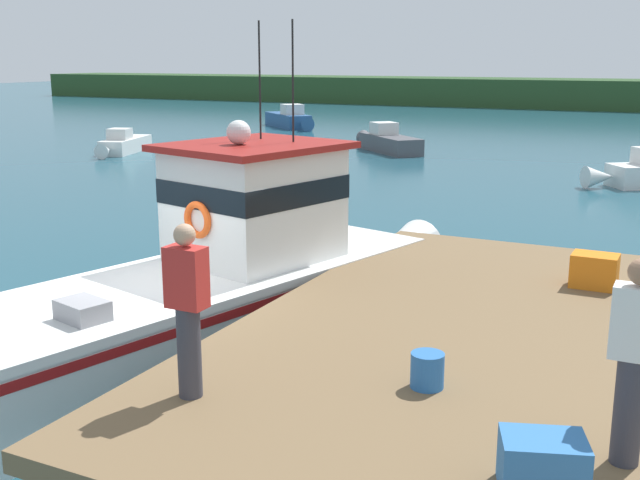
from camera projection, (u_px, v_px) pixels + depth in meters
The scene contains 14 objects.
ground_plane at pixel (170, 361), 11.19m from camera, with size 200.00×200.00×0.00m, color #1E4C5B.
dock at pixel (508, 344), 8.87m from camera, with size 6.00×9.00×1.20m.
main_fishing_boat at pixel (226, 280), 11.67m from camera, with size 4.47×9.94×4.80m.
crate_stack_near_edge at pixel (543, 465), 5.57m from camera, with size 0.60×0.44×0.42m, color #3370B2.
crate_single_far at pixel (594, 271), 10.58m from camera, with size 0.60×0.44×0.46m, color orange.
bait_bucket at pixel (427, 370), 7.37m from camera, with size 0.32×0.32×0.34m, color #2866B2.
deckhand_by_the_boat at pixel (633, 358), 5.84m from camera, with size 0.36×0.22×1.63m.
deckhand_further_back at pixel (187, 307), 7.02m from camera, with size 0.36×0.22×1.63m.
moored_boat_near_channel at pixel (290, 119), 48.03m from camera, with size 5.03×4.62×1.45m.
moored_boat_outer_mooring at pixel (387, 142), 35.97m from camera, with size 4.46×4.25×1.31m.
moored_boat_far_right at pixel (123, 144), 35.35m from camera, with size 2.18×4.52×1.14m.
mooring_buoy_channel_marker at pixel (163, 157), 32.23m from camera, with size 0.41×0.41×0.41m, color silver.
mooring_buoy_spare_mooring at pixel (195, 150), 34.55m from camera, with size 0.43×0.43×0.43m, color red.
far_shoreline at pixel (624, 94), 65.00m from camera, with size 120.00×8.00×2.40m, color #284723.
Camera 1 is at (6.59, -8.44, 4.26)m, focal length 43.79 mm.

